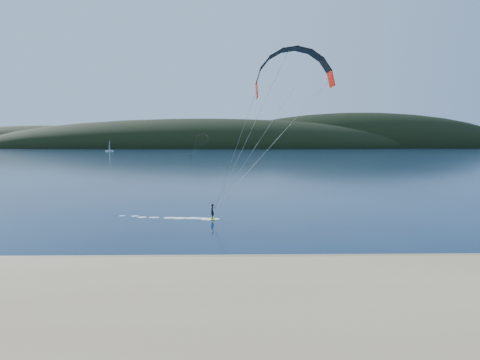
# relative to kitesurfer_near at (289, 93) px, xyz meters

# --- Properties ---
(ground) EXTENTS (1800.00, 1800.00, 0.00)m
(ground) POSITION_rel_kitesurfer_near_xyz_m (-8.72, -16.10, -12.65)
(ground) COLOR #061732
(ground) RESTS_ON ground
(wet_sand) EXTENTS (220.00, 2.50, 0.10)m
(wet_sand) POSITION_rel_kitesurfer_near_xyz_m (-8.72, -11.60, -12.60)
(wet_sand) COLOR olive
(wet_sand) RESTS_ON ground
(headland) EXTENTS (1200.00, 310.00, 140.00)m
(headland) POSITION_rel_kitesurfer_near_xyz_m (-8.09, 729.18, -12.65)
(headland) COLOR black
(headland) RESTS_ON ground
(kitesurfer_near) EXTENTS (22.52, 6.19, 15.78)m
(kitesurfer_near) POSITION_rel_kitesurfer_near_xyz_m (0.00, 0.00, 0.00)
(kitesurfer_near) COLOR #9BC216
(kitesurfer_near) RESTS_ON ground
(kitesurfer_far) EXTENTS (10.92, 6.00, 12.48)m
(kitesurfer_far) POSITION_rel_kitesurfer_near_xyz_m (-22.73, 185.34, -2.33)
(kitesurfer_far) COLOR #9BC216
(kitesurfer_far) RESTS_ON ground
(sailboat) EXTENTS (8.82, 5.54, 12.32)m
(sailboat) POSITION_rel_kitesurfer_near_xyz_m (-137.43, 383.34, -11.75)
(sailboat) COLOR white
(sailboat) RESTS_ON ground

